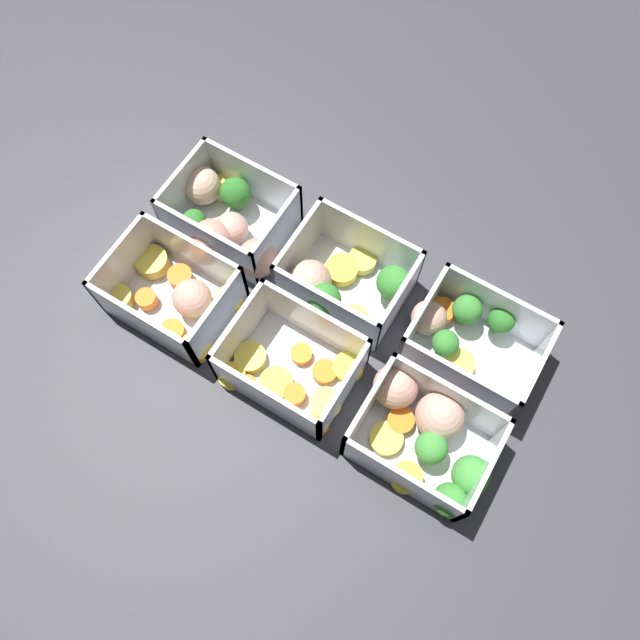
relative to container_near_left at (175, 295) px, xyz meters
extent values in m
plane|color=#38383D|center=(0.15, 0.06, -0.02)|extent=(4.00, 4.00, 0.00)
cube|color=silver|center=(0.00, 0.00, -0.02)|extent=(0.13, 0.10, 0.00)
cube|color=silver|center=(0.00, -0.05, 0.01)|extent=(0.13, 0.01, 0.07)
cube|color=silver|center=(0.00, 0.05, 0.01)|extent=(0.13, 0.01, 0.07)
cube|color=silver|center=(-0.07, 0.00, 0.01)|extent=(0.01, 0.10, 0.07)
cube|color=silver|center=(0.06, 0.00, 0.01)|extent=(0.01, 0.10, 0.07)
cylinder|color=orange|center=(0.02, -0.03, -0.01)|extent=(0.04, 0.04, 0.01)
cylinder|color=yellow|center=(0.05, -0.03, -0.01)|extent=(0.05, 0.05, 0.01)
cylinder|color=#DBC647|center=(-0.05, 0.02, -0.01)|extent=(0.05, 0.05, 0.02)
cylinder|color=orange|center=(-0.01, 0.02, -0.01)|extent=(0.04, 0.04, 0.02)
sphere|color=#D19E8C|center=(0.02, 0.01, 0.00)|extent=(0.06, 0.06, 0.04)
cylinder|color=orange|center=(-0.03, -0.02, -0.01)|extent=(0.03, 0.03, 0.01)
cylinder|color=#DBC647|center=(-0.06, -0.03, -0.01)|extent=(0.04, 0.04, 0.02)
cylinder|color=yellow|center=(0.05, 0.03, -0.01)|extent=(0.03, 0.03, 0.01)
cube|color=silver|center=(0.15, 0.00, -0.02)|extent=(0.13, 0.10, 0.00)
cube|color=silver|center=(0.15, -0.05, 0.01)|extent=(0.13, 0.01, 0.07)
cube|color=silver|center=(0.15, 0.05, 0.01)|extent=(0.13, 0.01, 0.07)
cube|color=silver|center=(0.09, 0.00, 0.01)|extent=(0.01, 0.10, 0.07)
cube|color=silver|center=(0.22, 0.00, 0.01)|extent=(0.01, 0.10, 0.07)
cylinder|color=orange|center=(0.17, -0.03, -0.01)|extent=(0.03, 0.03, 0.01)
cylinder|color=orange|center=(0.15, 0.02, -0.01)|extent=(0.03, 0.03, 0.01)
cylinder|color=yellow|center=(0.20, 0.03, -0.01)|extent=(0.04, 0.04, 0.01)
cylinder|color=#DBC647|center=(0.11, -0.01, -0.01)|extent=(0.05, 0.05, 0.01)
cylinder|color=orange|center=(0.18, 0.01, -0.01)|extent=(0.03, 0.03, 0.01)
cylinder|color=yellow|center=(0.15, -0.02, -0.01)|extent=(0.05, 0.05, 0.01)
cylinder|color=orange|center=(0.12, -0.04, -0.02)|extent=(0.03, 0.03, 0.01)
cylinder|color=orange|center=(0.21, -0.04, -0.01)|extent=(0.03, 0.03, 0.01)
cylinder|color=yellow|center=(0.10, -0.04, -0.01)|extent=(0.04, 0.04, 0.01)
cylinder|color=#DBC647|center=(0.20, -0.02, -0.01)|extent=(0.04, 0.04, 0.01)
cube|color=silver|center=(0.31, 0.00, -0.02)|extent=(0.13, 0.10, 0.00)
cube|color=silver|center=(0.31, -0.05, 0.01)|extent=(0.13, 0.01, 0.07)
cube|color=silver|center=(0.31, 0.05, 0.01)|extent=(0.13, 0.01, 0.07)
cube|color=silver|center=(0.24, 0.00, 0.01)|extent=(0.01, 0.10, 0.07)
cube|color=silver|center=(0.37, 0.00, 0.01)|extent=(0.01, 0.10, 0.07)
cylinder|color=#DBC647|center=(0.28, -0.02, -0.01)|extent=(0.04, 0.04, 0.01)
cylinder|color=#519448|center=(0.36, -0.01, -0.01)|extent=(0.01, 0.01, 0.02)
sphere|color=#42933D|center=(0.36, -0.01, 0.01)|extent=(0.04, 0.04, 0.04)
cylinder|color=#519448|center=(0.32, 0.00, -0.01)|extent=(0.01, 0.01, 0.01)
sphere|color=#42933D|center=(0.32, 0.00, 0.01)|extent=(0.03, 0.03, 0.03)
cylinder|color=yellow|center=(0.31, -0.04, -0.01)|extent=(0.04, 0.04, 0.02)
cylinder|color=orange|center=(0.28, 0.01, -0.01)|extent=(0.04, 0.04, 0.01)
sphere|color=#D19E8C|center=(0.31, 0.03, 0.01)|extent=(0.07, 0.07, 0.05)
cylinder|color=#49883F|center=(0.36, -0.04, -0.01)|extent=(0.01, 0.01, 0.01)
sphere|color=#388433|center=(0.36, -0.04, 0.01)|extent=(0.03, 0.03, 0.03)
sphere|color=#D19E8C|center=(0.26, 0.03, 0.00)|extent=(0.05, 0.05, 0.05)
cube|color=silver|center=(0.00, 0.11, -0.02)|extent=(0.13, 0.10, 0.00)
cube|color=silver|center=(0.00, 0.07, 0.01)|extent=(0.13, 0.01, 0.07)
cube|color=silver|center=(0.00, 0.16, 0.01)|extent=(0.13, 0.01, 0.07)
cube|color=silver|center=(-0.07, 0.11, 0.01)|extent=(0.01, 0.10, 0.07)
cube|color=silver|center=(0.06, 0.11, 0.01)|extent=(0.01, 0.10, 0.07)
sphere|color=tan|center=(0.00, 0.08, 0.00)|extent=(0.06, 0.06, 0.05)
sphere|color=#D19E8C|center=(0.01, 0.10, 0.00)|extent=(0.05, 0.05, 0.04)
cylinder|color=#407A37|center=(-0.04, 0.09, -0.01)|extent=(0.01, 0.01, 0.01)
sphere|color=#2D7228|center=(-0.04, 0.09, 0.00)|extent=(0.03, 0.03, 0.03)
cylinder|color=#DBC647|center=(-0.04, 0.15, -0.01)|extent=(0.04, 0.04, 0.01)
sphere|color=tan|center=(0.05, 0.08, 0.00)|extent=(0.06, 0.06, 0.05)
cylinder|color=#407A37|center=(-0.01, 0.14, -0.01)|extent=(0.01, 0.01, 0.01)
sphere|color=#2D7228|center=(-0.01, 0.14, 0.01)|extent=(0.04, 0.04, 0.04)
sphere|color=beige|center=(-0.06, 0.13, 0.00)|extent=(0.07, 0.07, 0.05)
cube|color=silver|center=(0.15, 0.11, -0.02)|extent=(0.13, 0.10, 0.00)
cube|color=silver|center=(0.15, 0.07, 0.01)|extent=(0.13, 0.01, 0.07)
cube|color=silver|center=(0.15, 0.16, 0.01)|extent=(0.13, 0.01, 0.07)
cube|color=silver|center=(0.09, 0.11, 0.01)|extent=(0.01, 0.10, 0.07)
cube|color=silver|center=(0.22, 0.11, 0.01)|extent=(0.01, 0.10, 0.07)
cylinder|color=#49883F|center=(0.15, 0.08, -0.01)|extent=(0.01, 0.01, 0.02)
sphere|color=#388433|center=(0.15, 0.08, 0.01)|extent=(0.04, 0.04, 0.04)
sphere|color=#D19E8C|center=(0.12, 0.09, 0.00)|extent=(0.07, 0.07, 0.05)
cylinder|color=#DBC647|center=(0.18, 0.08, -0.01)|extent=(0.04, 0.04, 0.01)
cylinder|color=#DBC647|center=(0.15, 0.15, -0.01)|extent=(0.04, 0.04, 0.01)
cylinder|color=#49883F|center=(0.20, 0.13, -0.01)|extent=(0.01, 0.01, 0.02)
sphere|color=#388433|center=(0.20, 0.13, 0.01)|extent=(0.04, 0.04, 0.04)
cylinder|color=yellow|center=(0.14, 0.13, -0.01)|extent=(0.05, 0.05, 0.01)
cube|color=silver|center=(0.31, 0.11, -0.02)|extent=(0.13, 0.10, 0.00)
cube|color=silver|center=(0.31, 0.07, 0.01)|extent=(0.13, 0.01, 0.07)
cube|color=silver|center=(0.31, 0.16, 0.01)|extent=(0.13, 0.01, 0.07)
cube|color=silver|center=(0.24, 0.11, 0.01)|extent=(0.01, 0.10, 0.07)
cube|color=silver|center=(0.37, 0.11, 0.01)|extent=(0.01, 0.10, 0.07)
cylinder|color=orange|center=(0.26, 0.14, -0.01)|extent=(0.04, 0.04, 0.01)
cylinder|color=#DBC647|center=(0.30, 0.09, -0.01)|extent=(0.05, 0.05, 0.01)
cylinder|color=#49883F|center=(0.28, 0.15, -0.01)|extent=(0.01, 0.01, 0.02)
sphere|color=#388433|center=(0.28, 0.15, 0.01)|extent=(0.03, 0.03, 0.03)
cylinder|color=#407A37|center=(0.32, 0.16, -0.01)|extent=(0.01, 0.01, 0.02)
sphere|color=#2D7228|center=(0.32, 0.16, 0.01)|extent=(0.03, 0.03, 0.03)
cylinder|color=#49883F|center=(0.28, 0.10, -0.01)|extent=(0.01, 0.01, 0.01)
sphere|color=#388433|center=(0.28, 0.10, 0.01)|extent=(0.03, 0.03, 0.03)
sphere|color=#D19E8C|center=(0.25, 0.12, 0.00)|extent=(0.05, 0.05, 0.04)
camera|label=1|loc=(0.28, -0.16, 0.63)|focal=35.00mm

